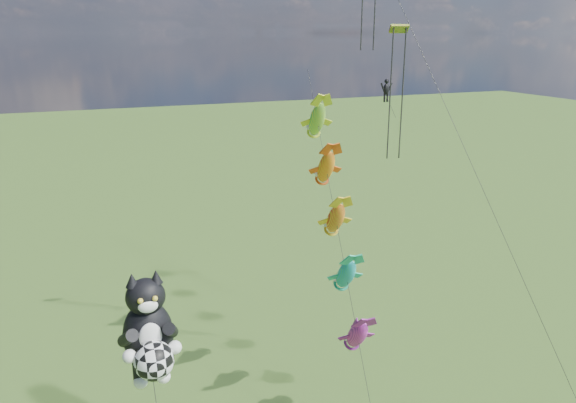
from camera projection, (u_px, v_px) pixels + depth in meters
name	position (u px, v px, depth m)	size (l,w,h in m)	color
cat_kite_rig	(149.00, 334.00, 24.61)	(2.54, 4.08, 11.26)	brown
fish_windsock_rig	(336.00, 219.00, 33.09)	(3.04, 15.76, 18.76)	brown
parafoil_rig	(393.00, 59.00, 33.49)	(6.47, 16.64, 27.84)	brown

